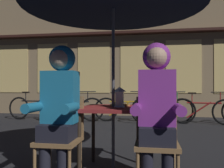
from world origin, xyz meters
TOP-DOWN VIEW (x-y plane):
  - cafe_table at (0.00, 0.00)m, footprint 0.72×0.72m
  - lantern at (0.07, 0.01)m, footprint 0.11×0.11m
  - chair_left at (-0.48, -0.37)m, footprint 0.40×0.40m
  - chair_right at (0.48, -0.37)m, footprint 0.40×0.40m
  - person_left_hooded at (-0.48, -0.43)m, footprint 0.45×0.56m
  - person_right_hooded at (0.48, -0.43)m, footprint 0.45×0.56m
  - shopfront_building at (-0.73, 5.40)m, footprint 10.00×0.93m
  - bicycle_nearest at (-2.88, 3.70)m, footprint 1.68×0.19m
  - bicycle_second at (-1.67, 3.60)m, footprint 1.66×0.37m
  - bicycle_third at (-0.29, 3.86)m, footprint 1.67×0.31m
  - bicycle_fourth at (0.74, 3.67)m, footprint 1.65×0.44m
  - bicycle_fifth at (1.77, 3.64)m, footprint 1.68×0.24m
  - book at (0.06, 0.14)m, footprint 0.23×0.19m

SIDE VIEW (x-z plane):
  - bicycle_nearest at x=-2.88m, z-range -0.07..0.77m
  - bicycle_second at x=-1.67m, z-range -0.07..0.77m
  - bicycle_third at x=-0.29m, z-range -0.07..0.77m
  - bicycle_fourth at x=0.74m, z-range -0.07..0.77m
  - bicycle_fifth at x=1.77m, z-range -0.07..0.77m
  - chair_left at x=-0.48m, z-range 0.05..0.92m
  - chair_right at x=0.48m, z-range 0.05..0.92m
  - cafe_table at x=0.00m, z-range 0.27..1.01m
  - book at x=0.06m, z-range 0.74..0.76m
  - person_left_hooded at x=-0.48m, z-range 0.15..1.55m
  - person_right_hooded at x=0.48m, z-range 0.15..1.55m
  - lantern at x=0.07m, z-range 0.75..0.98m
  - shopfront_building at x=-0.73m, z-range -0.01..6.19m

